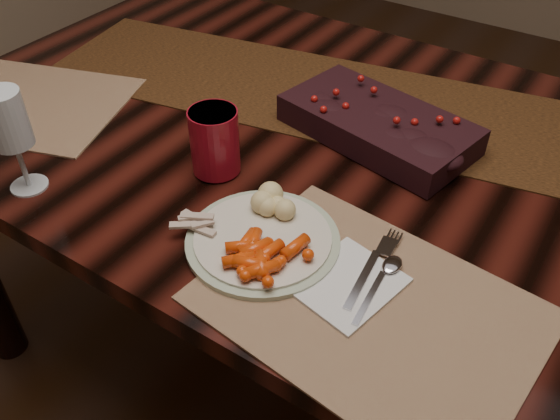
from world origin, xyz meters
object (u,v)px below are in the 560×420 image
Objects in this scene: wine_glass at (14,142)px; dining_table at (346,284)px; placemat_main at (369,306)px; mashed_potatoes at (275,199)px; turkey_shreds at (197,221)px; red_cup at (215,141)px; napkin at (348,283)px; baby_carrots at (263,251)px; centerpiece at (378,120)px; dinner_plate at (263,240)px.

dining_table is at bearing 44.11° from wine_glass.
mashed_potatoes is (-0.22, 0.08, 0.04)m from placemat_main.
turkey_shreds is 0.59× the size of red_cup.
dining_table is 0.52m from napkin.
placemat_main is 0.05m from napkin.
placemat_main is 2.43× the size of wine_glass.
wine_glass is (-0.43, -0.42, 0.47)m from dining_table.
wine_glass is (-0.40, -0.17, 0.05)m from mashed_potatoes.
napkin is at bearing -65.60° from dining_table.
wine_glass is (-0.57, -0.10, 0.09)m from napkin.
turkey_shreds is (-0.13, -0.00, -0.00)m from baby_carrots.
mashed_potatoes reaches higher than placemat_main.
wine_glass is at bearing -157.55° from mashed_potatoes.
centerpiece reaches higher than dining_table.
centerpiece is 1.51× the size of dinner_plate.
placemat_main is 0.23m from mashed_potatoes.
placemat_main is 3.81× the size of red_cup.
baby_carrots reaches higher than dining_table.
wine_glass is (-0.32, -0.07, 0.07)m from turkey_shreds.
wine_glass reaches higher than red_cup.
red_cup reaches higher than dining_table.
dinner_plate is at bearing -72.73° from mashed_potatoes.
baby_carrots reaches higher than napkin.
centerpiece is 4.84× the size of mashed_potatoes.
wine_glass reaches higher than dining_table.
red_cup is at bearing 162.31° from mashed_potatoes.
red_cup is at bearing 147.64° from dinner_plate.
dinner_plate is 0.11m from turkey_shreds.
mashed_potatoes is 0.13m from turkey_shreds.
wine_glass is at bearing -138.30° from red_cup.
dining_table is 0.53m from baby_carrots.
turkey_shreds reaches higher than napkin.
dinner_plate is 3.47× the size of turkey_shreds.
red_cup is at bearing 144.02° from baby_carrots.
turkey_shreds is at bearing -62.18° from red_cup.
centerpiece is 2.48× the size of napkin.
red_cup reaches higher than placemat_main.
mashed_potatoes is at bearing 164.69° from placemat_main.
turkey_shreds reaches higher than placemat_main.
centerpiece is 0.43m from placemat_main.
turkey_shreds is at bearing -179.27° from baby_carrots.
wine_glass reaches higher than turkey_shreds.
dinner_plate is 3.22× the size of mashed_potatoes.
mashed_potatoes is 1.08× the size of turkey_shreds.
napkin is at bearing 9.87° from wine_glass.
napkin is (0.25, 0.03, -0.02)m from turkey_shreds.
dinner_plate is 2.03× the size of red_cup.
placemat_main is 6.50× the size of turkey_shreds.
centerpiece reaches higher than turkey_shreds.
dinner_plate reaches higher than dining_table.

